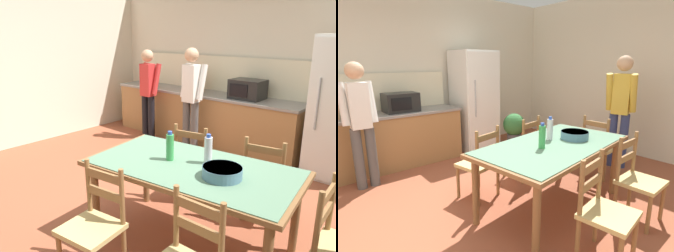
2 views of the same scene
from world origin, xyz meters
TOP-DOWN VIEW (x-y plane):
  - ground_plane at (0.00, 0.00)m, footprint 8.32×8.32m
  - wall_back at (0.00, 2.66)m, footprint 6.52×0.12m
  - wall_left at (-3.26, 0.00)m, footprint 0.12×5.20m
  - kitchen_counter at (-1.04, 2.23)m, footprint 3.58×0.66m
  - counter_splashback at (-1.04, 2.54)m, footprint 3.54×0.03m
  - microwave at (-0.17, 2.21)m, footprint 0.50×0.39m
  - paper_bag at (-1.15, 2.20)m, footprint 0.24×0.16m
  - dining_table at (0.64, -0.26)m, footprint 1.94×1.18m
  - bottle_near_centre at (0.41, -0.28)m, footprint 0.07×0.07m
  - bottle_off_centre at (0.72, -0.13)m, footprint 0.07×0.07m
  - serving_bowl at (0.97, -0.29)m, footprint 0.32×0.32m
  - chair_side_far_left at (0.14, 0.46)m, footprint 0.49×0.48m
  - chair_side_far_right at (0.96, 0.56)m, footprint 0.48×0.47m
  - chair_side_near_left at (0.32, -1.08)m, footprint 0.47×0.45m
  - person_at_sink at (-1.84, 1.71)m, footprint 0.40×0.28m
  - person_at_counter at (-0.86, 1.69)m, footprint 0.42×0.29m

SIDE VIEW (x-z plane):
  - ground_plane at x=0.00m, z-range 0.00..0.00m
  - chair_side_far_left at x=0.14m, z-range -0.01..0.90m
  - chair_side_far_right at x=0.96m, z-range -0.01..0.90m
  - chair_side_near_left at x=0.32m, z-range -0.01..0.90m
  - kitchen_counter at x=-1.04m, z-range 0.00..0.88m
  - dining_table at x=0.64m, z-range 0.31..1.08m
  - serving_bowl at x=0.97m, z-range 0.78..0.87m
  - person_at_sink at x=-1.84m, z-range 0.10..1.69m
  - bottle_near_centre at x=0.41m, z-range 0.76..1.03m
  - bottle_off_centre at x=0.72m, z-range 0.76..1.03m
  - person_at_counter at x=-0.86m, z-range 0.10..1.76m
  - microwave at x=-0.17m, z-range 0.88..1.18m
  - paper_bag at x=-1.15m, z-range 0.88..1.24m
  - counter_splashback at x=-1.04m, z-range 0.88..1.48m
  - wall_back at x=0.00m, z-range 0.00..2.90m
  - wall_left at x=-3.26m, z-range 0.00..2.90m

